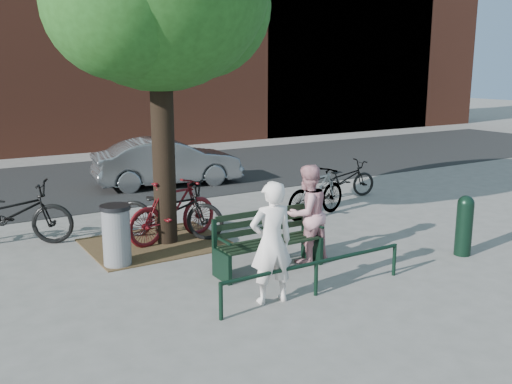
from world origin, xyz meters
TOP-DOWN VIEW (x-y plane):
  - ground at (0.00, 0.00)m, footprint 90.00×90.00m
  - dirt_pit at (-1.00, 2.20)m, footprint 2.40×2.00m
  - road at (0.00, 8.50)m, footprint 40.00×7.00m
  - park_bench at (-0.00, 0.08)m, footprint 1.74×0.54m
  - guard_railing at (0.00, -1.20)m, footprint 3.06×0.06m
  - person_left at (-0.65, -1.05)m, footprint 0.67×0.49m
  - person_right at (0.76, 0.04)m, footprint 0.83×0.68m
  - bollard at (3.20, -1.10)m, footprint 0.28×0.28m
  - litter_bin at (-1.96, 1.46)m, footprint 0.49×0.49m
  - bicycle_a at (-3.21, 3.52)m, footprint 2.29×1.58m
  - bicycle_b at (-0.66, 2.20)m, footprint 1.97×0.92m
  - bicycle_c at (-0.64, 2.40)m, footprint 2.02×1.87m
  - bicycle_d at (2.62, 2.20)m, footprint 1.82×0.85m
  - bicycle_e at (4.31, 3.32)m, footprint 1.79×0.85m
  - parked_car at (1.24, 6.89)m, footprint 4.01×1.84m

SIDE VIEW (x-z plane):
  - ground at x=0.00m, z-range 0.00..0.00m
  - road at x=0.00m, z-range 0.00..0.01m
  - dirt_pit at x=-1.00m, z-range 0.00..0.02m
  - guard_railing at x=0.00m, z-range 0.15..0.66m
  - bicycle_e at x=4.31m, z-range 0.00..0.91m
  - park_bench at x=0.00m, z-range -0.01..0.97m
  - litter_bin at x=-1.96m, z-range 0.01..1.00m
  - bicycle_d at x=2.62m, z-range 0.00..1.05m
  - bicycle_c at x=-0.64m, z-range 0.00..1.08m
  - bollard at x=3.20m, z-range 0.04..1.07m
  - bicycle_a at x=-3.21m, z-range 0.00..1.14m
  - bicycle_b at x=-0.66m, z-range 0.00..1.14m
  - parked_car at x=1.24m, z-range 0.00..1.28m
  - person_right at x=0.76m, z-range 0.00..1.60m
  - person_left at x=-0.65m, z-range 0.00..1.68m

